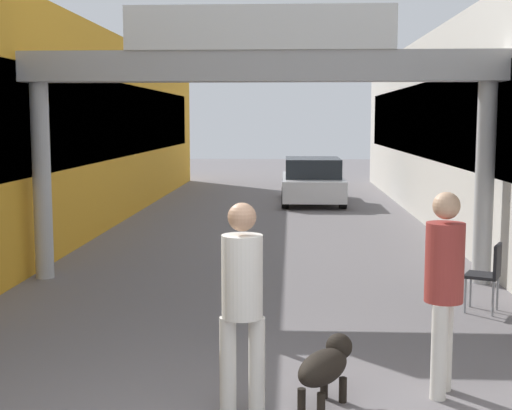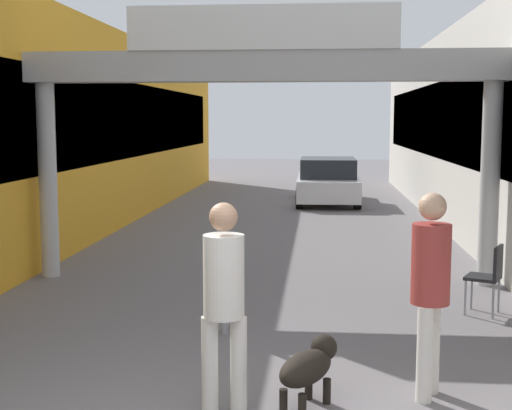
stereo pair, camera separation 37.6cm
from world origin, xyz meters
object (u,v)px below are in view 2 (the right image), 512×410
object	(u,v)px
bollard_post_metal	(225,291)
pedestrian_with_dog	(224,294)
dog_on_leash	(310,366)
cafe_chair_black_nearer	(489,273)
pedestrian_companion	(430,280)
parked_car_white	(328,181)

from	to	relation	value
bollard_post_metal	pedestrian_with_dog	bearing A→B (deg)	-82.49
dog_on_leash	cafe_chair_black_nearer	size ratio (longest dim) A/B	0.91
pedestrian_companion	bollard_post_metal	world-z (taller)	pedestrian_companion
pedestrian_with_dog	pedestrian_companion	size ratio (longest dim) A/B	0.98
dog_on_leash	cafe_chair_black_nearer	xyz separation A→B (m)	(2.21, 3.10, 0.18)
pedestrian_companion	parked_car_white	bearing A→B (deg)	92.81
pedestrian_with_dog	bollard_post_metal	size ratio (longest dim) A/B	1.83
cafe_chair_black_nearer	dog_on_leash	bearing A→B (deg)	-125.41
pedestrian_companion	cafe_chair_black_nearer	size ratio (longest dim) A/B	2.05
pedestrian_companion	dog_on_leash	size ratio (longest dim) A/B	2.26
bollard_post_metal	cafe_chair_black_nearer	size ratio (longest dim) A/B	1.09
dog_on_leash	bollard_post_metal	xyz separation A→B (m)	(-1.00, 2.03, 0.13)
dog_on_leash	bollard_post_metal	world-z (taller)	bollard_post_metal
dog_on_leash	cafe_chair_black_nearer	bearing A→B (deg)	54.59
cafe_chair_black_nearer	parked_car_white	xyz separation A→B (m)	(-1.89, 12.02, 0.10)
pedestrian_companion	bollard_post_metal	distance (m)	2.73
pedestrian_with_dog	dog_on_leash	xyz separation A→B (m)	(0.71, 0.21, -0.67)
cafe_chair_black_nearer	pedestrian_companion	bearing A→B (deg)	-112.64
parked_car_white	bollard_post_metal	bearing A→B (deg)	-95.74
pedestrian_companion	cafe_chair_black_nearer	distance (m)	3.07
bollard_post_metal	cafe_chair_black_nearer	xyz separation A→B (m)	(3.21, 1.07, 0.05)
cafe_chair_black_nearer	parked_car_white	bearing A→B (deg)	98.95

